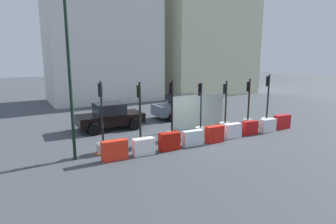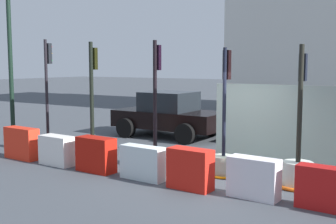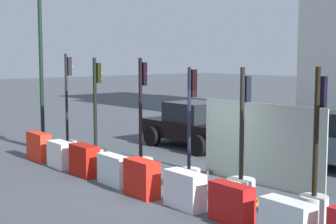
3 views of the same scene
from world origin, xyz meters
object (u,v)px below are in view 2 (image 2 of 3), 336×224
at_px(traffic_light_0, 48,134).
at_px(traffic_light_1, 93,140).
at_px(traffic_light_2, 155,148).
at_px(construction_barrier_2, 96,155).
at_px(traffic_light_4, 298,166).
at_px(construction_barrier_4, 190,169).
at_px(car_black_sedan, 169,115).
at_px(traffic_light_3, 224,154).
at_px(construction_barrier_3, 143,163).
at_px(construction_barrier_6, 324,188).
at_px(street_lamp_post, 8,8).
at_px(construction_barrier_1, 57,150).
at_px(construction_barrier_0, 22,143).
at_px(construction_barrier_5, 254,178).

distance_m(traffic_light_0, traffic_light_1, 1.89).
distance_m(traffic_light_0, traffic_light_2, 3.87).
bearing_deg(construction_barrier_2, traffic_light_1, 134.67).
height_order(traffic_light_4, construction_barrier_4, traffic_light_4).
height_order(traffic_light_2, car_black_sedan, traffic_light_2).
distance_m(traffic_light_3, construction_barrier_3, 1.98).
xyz_separation_m(construction_barrier_3, construction_barrier_6, (4.08, 0.04, 0.01)).
height_order(traffic_light_4, car_black_sedan, traffic_light_4).
bearing_deg(street_lamp_post, construction_barrier_1, -17.58).
xyz_separation_m(construction_barrier_2, construction_barrier_4, (2.74, -0.09, 0.01)).
distance_m(construction_barrier_4, street_lamp_post, 8.17).
bearing_deg(construction_barrier_4, construction_barrier_3, 175.19).
height_order(construction_barrier_3, construction_barrier_6, construction_barrier_6).
bearing_deg(construction_barrier_6, street_lamp_post, 174.81).
distance_m(construction_barrier_1, street_lamp_post, 5.07).
bearing_deg(construction_barrier_6, construction_barrier_2, -179.37).
height_order(construction_barrier_0, construction_barrier_1, construction_barrier_0).
bearing_deg(traffic_light_4, traffic_light_0, -179.03).
bearing_deg(traffic_light_2, traffic_light_3, 1.44).
relative_size(construction_barrier_1, construction_barrier_6, 1.02).
height_order(traffic_light_0, traffic_light_2, traffic_light_0).
height_order(construction_barrier_1, construction_barrier_3, construction_barrier_3).
bearing_deg(construction_barrier_0, street_lamp_post, 148.52).
distance_m(traffic_light_0, traffic_light_3, 5.82).
distance_m(traffic_light_1, street_lamp_post, 5.07).
relative_size(traffic_light_4, construction_barrier_3, 2.74).
relative_size(traffic_light_2, construction_barrier_3, 2.90).
bearing_deg(construction_barrier_5, construction_barrier_6, 0.97).
bearing_deg(construction_barrier_4, construction_barrier_6, 3.09).
bearing_deg(traffic_light_2, construction_barrier_3, -68.89).
bearing_deg(traffic_light_1, construction_barrier_6, -8.78).
bearing_deg(traffic_light_1, construction_barrier_5, -11.28).
xyz_separation_m(construction_barrier_4, street_lamp_post, (-7.06, 1.04, 3.98)).
height_order(traffic_light_3, car_black_sedan, traffic_light_3).
relative_size(construction_barrier_2, car_black_sedan, 0.26).
bearing_deg(construction_barrier_0, traffic_light_0, 98.12).
distance_m(traffic_light_4, car_black_sedan, 7.18).
bearing_deg(construction_barrier_0, construction_barrier_4, -1.07).
bearing_deg(construction_barrier_2, construction_barrier_4, -1.84).
distance_m(construction_barrier_5, construction_barrier_6, 1.36).
bearing_deg(construction_barrier_0, traffic_light_3, 13.31).
relative_size(traffic_light_0, traffic_light_4, 1.10).
distance_m(construction_barrier_4, construction_barrier_6, 2.75).
bearing_deg(car_black_sedan, construction_barrier_5, -45.40).
xyz_separation_m(traffic_light_2, street_lamp_post, (-5.23, -0.35, 3.94)).
bearing_deg(construction_barrier_1, construction_barrier_3, 0.04).
distance_m(traffic_light_1, construction_barrier_1, 1.11).
bearing_deg(traffic_light_4, construction_barrier_3, -158.73).
xyz_separation_m(traffic_light_1, construction_barrier_5, (5.19, -1.04, -0.12)).
bearing_deg(construction_barrier_3, construction_barrier_2, -179.04).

